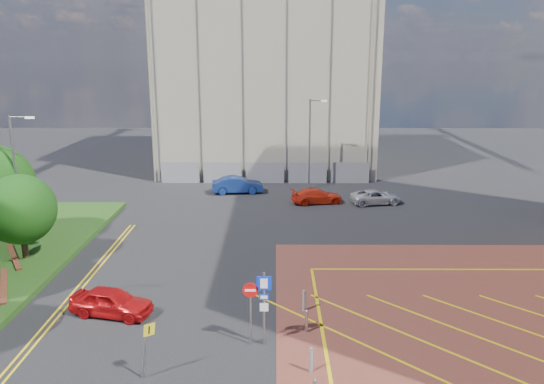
{
  "coord_description": "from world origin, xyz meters",
  "views": [
    {
      "loc": [
        0.94,
        -18.7,
        11.56
      ],
      "look_at": [
        0.81,
        3.21,
        5.96
      ],
      "focal_mm": 35.0,
      "sensor_mm": 36.0,
      "label": 1
    }
  ],
  "objects_px": {
    "lamp_back": "(310,141)",
    "car_silver_back": "(376,197)",
    "car_red_back": "(317,196)",
    "sign_cluster": "(259,301)",
    "warning_sign": "(146,344)",
    "car_blue_back": "(238,185)",
    "tree_c": "(20,209)",
    "lamp_left_far": "(17,176)",
    "car_red_left": "(111,302)"
  },
  "relations": [
    {
      "from": "lamp_left_far",
      "to": "car_red_back",
      "type": "bearing_deg",
      "value": 30.19
    },
    {
      "from": "car_blue_back",
      "to": "lamp_back",
      "type": "bearing_deg",
      "value": -80.79
    },
    {
      "from": "car_blue_back",
      "to": "car_red_back",
      "type": "bearing_deg",
      "value": -122.65
    },
    {
      "from": "sign_cluster",
      "to": "car_silver_back",
      "type": "height_order",
      "value": "sign_cluster"
    },
    {
      "from": "lamp_left_far",
      "to": "lamp_back",
      "type": "distance_m",
      "value": 24.46
    },
    {
      "from": "tree_c",
      "to": "warning_sign",
      "type": "bearing_deg",
      "value": -49.47
    },
    {
      "from": "car_red_left",
      "to": "lamp_back",
      "type": "bearing_deg",
      "value": -10.61
    },
    {
      "from": "car_red_left",
      "to": "car_silver_back",
      "type": "relative_size",
      "value": 0.92
    },
    {
      "from": "car_red_back",
      "to": "warning_sign",
      "type": "bearing_deg",
      "value": 150.86
    },
    {
      "from": "lamp_left_far",
      "to": "warning_sign",
      "type": "distance_m",
      "value": 17.44
    },
    {
      "from": "tree_c",
      "to": "warning_sign",
      "type": "distance_m",
      "value": 15.12
    },
    {
      "from": "tree_c",
      "to": "sign_cluster",
      "type": "bearing_deg",
      "value": -33.16
    },
    {
      "from": "sign_cluster",
      "to": "car_red_left",
      "type": "bearing_deg",
      "value": 159.37
    },
    {
      "from": "sign_cluster",
      "to": "car_silver_back",
      "type": "xyz_separation_m",
      "value": [
        8.81,
        21.77,
        -1.38
      ]
    },
    {
      "from": "tree_c",
      "to": "lamp_left_far",
      "type": "distance_m",
      "value": 2.65
    },
    {
      "from": "tree_c",
      "to": "lamp_back",
      "type": "distance_m",
      "value": 25.19
    },
    {
      "from": "tree_c",
      "to": "sign_cluster",
      "type": "relative_size",
      "value": 1.53
    },
    {
      "from": "car_red_left",
      "to": "car_blue_back",
      "type": "xyz_separation_m",
      "value": [
        4.24,
        22.64,
        0.08
      ]
    },
    {
      "from": "lamp_back",
      "to": "car_silver_back",
      "type": "distance_m",
      "value": 8.2
    },
    {
      "from": "sign_cluster",
      "to": "tree_c",
      "type": "bearing_deg",
      "value": 146.84
    },
    {
      "from": "tree_c",
      "to": "sign_cluster",
      "type": "distance_m",
      "value": 16.53
    },
    {
      "from": "car_red_left",
      "to": "car_red_back",
      "type": "height_order",
      "value": "car_red_left"
    },
    {
      "from": "warning_sign",
      "to": "car_silver_back",
      "type": "bearing_deg",
      "value": 61.99
    },
    {
      "from": "sign_cluster",
      "to": "warning_sign",
      "type": "height_order",
      "value": "sign_cluster"
    },
    {
      "from": "car_red_left",
      "to": "car_blue_back",
      "type": "bearing_deg",
      "value": 2.36
    },
    {
      "from": "tree_c",
      "to": "lamp_back",
      "type": "relative_size",
      "value": 0.61
    },
    {
      "from": "lamp_left_far",
      "to": "lamp_back",
      "type": "xyz_separation_m",
      "value": [
        18.5,
        16.0,
        -0.3
      ]
    },
    {
      "from": "sign_cluster",
      "to": "car_blue_back",
      "type": "distance_m",
      "value": 25.4
    },
    {
      "from": "tree_c",
      "to": "lamp_left_far",
      "type": "relative_size",
      "value": 0.61
    },
    {
      "from": "lamp_back",
      "to": "car_red_back",
      "type": "distance_m",
      "value": 6.33
    },
    {
      "from": "tree_c",
      "to": "lamp_back",
      "type": "xyz_separation_m",
      "value": [
        17.58,
        18.0,
        1.17
      ]
    },
    {
      "from": "car_blue_back",
      "to": "car_silver_back",
      "type": "relative_size",
      "value": 1.06
    },
    {
      "from": "sign_cluster",
      "to": "car_blue_back",
      "type": "bearing_deg",
      "value": 95.96
    },
    {
      "from": "car_red_left",
      "to": "car_red_back",
      "type": "xyz_separation_m",
      "value": [
        10.92,
        19.34,
        -0.05
      ]
    },
    {
      "from": "car_red_left",
      "to": "car_blue_back",
      "type": "relative_size",
      "value": 0.86
    },
    {
      "from": "car_blue_back",
      "to": "car_red_back",
      "type": "relative_size",
      "value": 1.06
    },
    {
      "from": "car_red_left",
      "to": "warning_sign",
      "type": "bearing_deg",
      "value": -137.38
    },
    {
      "from": "lamp_left_far",
      "to": "car_blue_back",
      "type": "xyz_separation_m",
      "value": [
        12.08,
        14.21,
        -3.93
      ]
    },
    {
      "from": "car_red_back",
      "to": "sign_cluster",
      "type": "bearing_deg",
      "value": 158.8
    },
    {
      "from": "warning_sign",
      "to": "car_red_left",
      "type": "relative_size",
      "value": 0.59
    },
    {
      "from": "lamp_left_far",
      "to": "car_red_back",
      "type": "distance_m",
      "value": 22.08
    },
    {
      "from": "car_red_left",
      "to": "tree_c",
      "type": "bearing_deg",
      "value": 60.08
    },
    {
      "from": "tree_c",
      "to": "car_red_left",
      "type": "relative_size",
      "value": 1.29
    },
    {
      "from": "tree_c",
      "to": "car_red_back",
      "type": "distance_m",
      "value": 22.17
    },
    {
      "from": "sign_cluster",
      "to": "lamp_left_far",
      "type": "bearing_deg",
      "value": 143.18
    },
    {
      "from": "lamp_back",
      "to": "car_red_left",
      "type": "xyz_separation_m",
      "value": [
        -10.66,
        -24.43,
        -3.71
      ]
    },
    {
      "from": "car_silver_back",
      "to": "car_red_left",
      "type": "bearing_deg",
      "value": 130.03
    },
    {
      "from": "warning_sign",
      "to": "car_blue_back",
      "type": "distance_m",
      "value": 27.67
    },
    {
      "from": "tree_c",
      "to": "car_red_back",
      "type": "relative_size",
      "value": 1.18
    },
    {
      "from": "car_silver_back",
      "to": "car_blue_back",
      "type": "bearing_deg",
      "value": 62.5
    }
  ]
}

